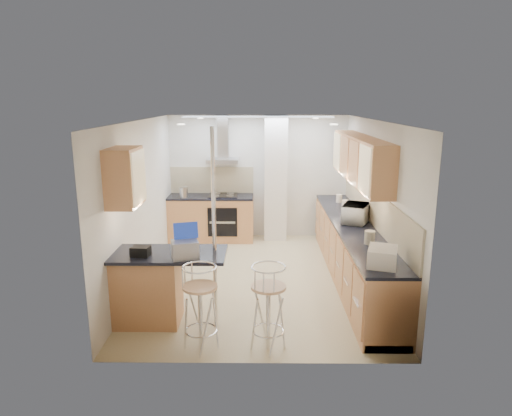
{
  "coord_description": "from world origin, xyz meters",
  "views": [
    {
      "loc": [
        0.03,
        -6.85,
        2.81
      ],
      "look_at": [
        -0.03,
        0.2,
        1.12
      ],
      "focal_mm": 32.0,
      "sensor_mm": 36.0,
      "label": 1
    }
  ],
  "objects_px": {
    "microwave": "(356,213)",
    "bar_stool_end": "(268,308)",
    "laptop": "(185,249)",
    "bread_bin": "(382,257)",
    "bar_stool_near": "(200,308)"
  },
  "relations": [
    {
      "from": "laptop",
      "to": "bar_stool_near",
      "type": "relative_size",
      "value": 0.31
    },
    {
      "from": "microwave",
      "to": "bar_stool_end",
      "type": "height_order",
      "value": "microwave"
    },
    {
      "from": "microwave",
      "to": "bar_stool_end",
      "type": "bearing_deg",
      "value": 169.13
    },
    {
      "from": "bar_stool_end",
      "to": "bread_bin",
      "type": "height_order",
      "value": "bread_bin"
    },
    {
      "from": "bread_bin",
      "to": "bar_stool_near",
      "type": "bearing_deg",
      "value": -154.52
    },
    {
      "from": "laptop",
      "to": "microwave",
      "type": "bearing_deg",
      "value": 19.2
    },
    {
      "from": "laptop",
      "to": "bar_stool_end",
      "type": "relative_size",
      "value": 0.3
    },
    {
      "from": "bar_stool_end",
      "to": "bread_bin",
      "type": "xyz_separation_m",
      "value": [
        1.33,
        0.28,
        0.52
      ]
    },
    {
      "from": "bar_stool_end",
      "to": "laptop",
      "type": "bearing_deg",
      "value": 82.47
    },
    {
      "from": "laptop",
      "to": "bar_stool_end",
      "type": "height_order",
      "value": "laptop"
    },
    {
      "from": "bar_stool_near",
      "to": "bread_bin",
      "type": "bearing_deg",
      "value": 27.83
    },
    {
      "from": "laptop",
      "to": "bar_stool_end",
      "type": "xyz_separation_m",
      "value": [
        1.0,
        -0.46,
        -0.54
      ]
    },
    {
      "from": "microwave",
      "to": "bar_stool_near",
      "type": "xyz_separation_m",
      "value": [
        -2.17,
        -2.18,
        -0.56
      ]
    },
    {
      "from": "bread_bin",
      "to": "laptop",
      "type": "bearing_deg",
      "value": -166.64
    },
    {
      "from": "microwave",
      "to": "bar_stool_near",
      "type": "bearing_deg",
      "value": 157.02
    }
  ]
}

